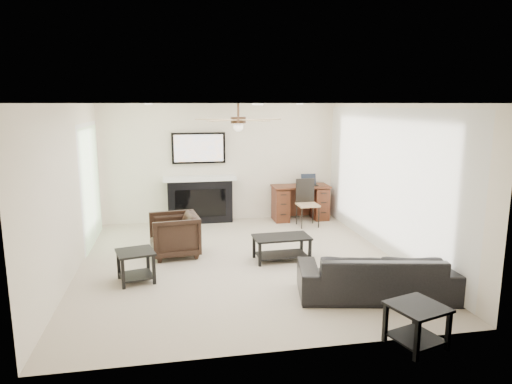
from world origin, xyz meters
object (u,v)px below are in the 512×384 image
Objects in this scene: desk at (300,203)px; sofa at (377,274)px; coffee_table at (281,248)px; fireplace_unit at (200,178)px; armchair at (174,235)px.

sofa is at bearing -91.71° from desk.
fireplace_unit is at bearing 111.07° from coffee_table.
armchair is at bearing -28.23° from sofa.
armchair reaches higher than sofa.
coffee_table is 2.69m from desk.
armchair is at bearing -105.24° from fireplace_unit.
fireplace_unit is (-2.03, 4.23, 0.66)m from sofa.
sofa is 1.84m from coffee_table.
fireplace_unit is at bearing -52.97° from sofa.
sofa is 4.74m from fireplace_unit.
fireplace_unit reaches higher than sofa.
coffee_table is at bearing 65.13° from armchair.
sofa is 1.68× the size of desk.
fireplace_unit is (-1.13, 2.63, 0.75)m from coffee_table.
desk is (0.12, 4.08, 0.08)m from sofa.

